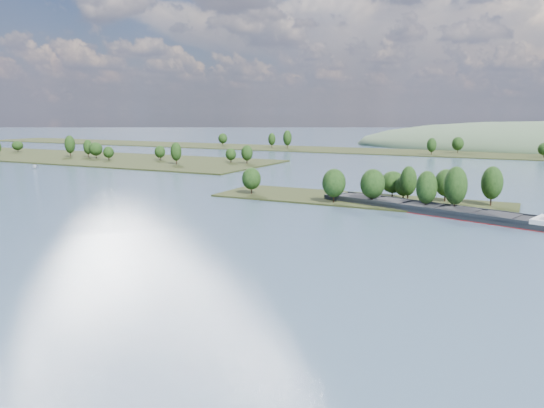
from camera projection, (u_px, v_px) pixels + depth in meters
The scene contains 7 objects.
ground at pixel (285, 237), 127.98m from camera, with size 1800.00×1800.00×0.00m, color #3B5567.
tree_island at pixel (379, 191), 175.85m from camera, with size 100.00×30.00×14.81m.
left_bank at pixel (61, 156), 351.27m from camera, with size 300.00×80.00×15.55m.
back_shoreline at pixel (462, 154), 371.77m from camera, with size 900.00×60.00×15.80m.
hill_west at pixel (544, 148), 437.57m from camera, with size 320.00×160.00×44.00m, color #3D5239.
cargo_barge at pixel (467, 213), 151.63m from camera, with size 83.33×34.73×11.39m.
motorboat at pixel (35, 167), 279.99m from camera, with size 2.25×5.98×2.31m, color silver.
Camera 1 is at (52.35, 6.83, 30.09)m, focal length 35.00 mm.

